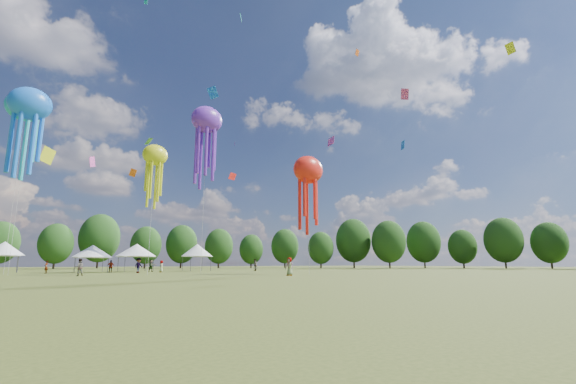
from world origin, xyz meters
TOP-DOWN VIEW (x-y plane):
  - ground at (0.00, 0.00)m, footprint 300.00×300.00m
  - spectator_near at (-7.82, 36.19)m, footprint 0.80×0.63m
  - spectators_far at (5.19, 45.58)m, footprint 28.97×27.31m
  - festival_tents at (-4.90, 54.02)m, footprint 37.16×10.60m
  - show_kites at (-1.72, 41.41)m, footprint 31.62×22.63m
  - small_kites at (2.17, 40.11)m, footprint 72.19×57.19m
  - treeline at (-3.87, 62.51)m, footprint 201.57×95.24m

SIDE VIEW (x-z plane):
  - ground at x=0.00m, z-range 0.00..0.00m
  - spectator_near at x=-7.82m, z-range 0.00..1.63m
  - spectators_far at x=5.19m, z-range -0.06..1.84m
  - festival_tents at x=-4.90m, z-range 0.95..5.35m
  - treeline at x=-3.87m, z-range -0.17..13.26m
  - show_kites at x=-1.72m, z-range 4.29..28.02m
  - small_kites at x=2.17m, z-range 8.08..53.03m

